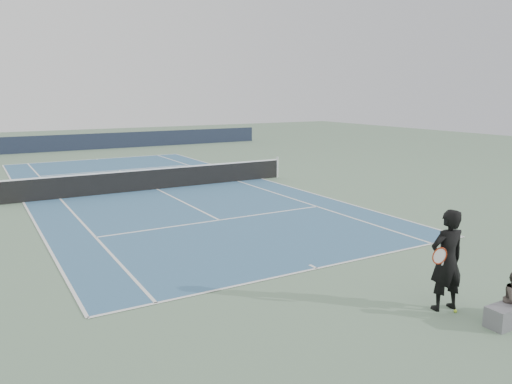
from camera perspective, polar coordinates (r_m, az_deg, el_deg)
ground at (r=22.81m, az=-11.25°, el=0.30°), size 80.00×80.00×0.00m
court_surface at (r=22.81m, az=-11.25°, el=0.31°), size 10.97×23.77×0.01m
tennis_net at (r=22.72m, az=-11.30°, el=1.54°), size 12.90×0.10×1.07m
windscreen_far at (r=39.94m, az=-19.71°, el=5.38°), size 30.00×0.25×1.20m
tennis_player at (r=10.60m, az=20.96°, el=-7.28°), size 0.88×0.69×2.06m
tennis_ball at (r=10.87m, az=21.84°, el=-12.51°), size 0.06×0.06×0.06m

